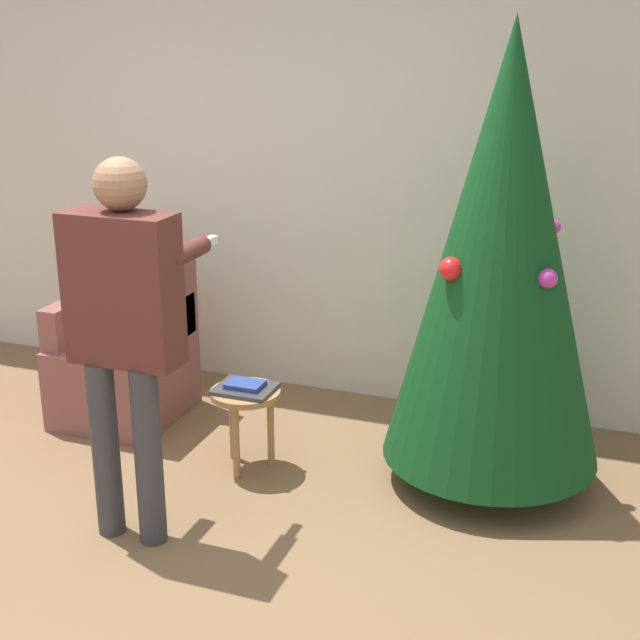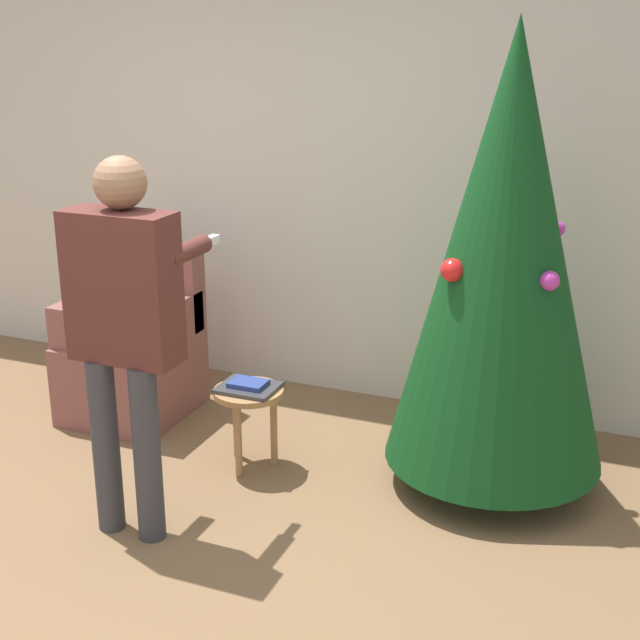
% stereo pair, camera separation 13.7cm
% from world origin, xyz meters
% --- Properties ---
extents(ground_plane, '(14.00, 14.00, 0.00)m').
position_xyz_m(ground_plane, '(0.00, 0.00, 0.00)').
color(ground_plane, brown).
extents(wall_back, '(8.00, 0.06, 2.70)m').
position_xyz_m(wall_back, '(0.00, 2.23, 1.35)').
color(wall_back, beige).
rests_on(wall_back, ground_plane).
extents(christmas_tree, '(1.05, 1.05, 2.21)m').
position_xyz_m(christmas_tree, '(1.34, 1.40, 1.18)').
color(christmas_tree, brown).
rests_on(christmas_tree, ground_plane).
extents(armchair, '(0.63, 0.69, 0.93)m').
position_xyz_m(armchair, '(-0.75, 1.47, 0.34)').
color(armchair, brown).
rests_on(armchair, ground_plane).
extents(person_standing, '(0.48, 0.57, 1.67)m').
position_xyz_m(person_standing, '(-0.04, 0.39, 1.01)').
color(person_standing, '#38383D').
rests_on(person_standing, ground_plane).
extents(side_stool, '(0.35, 0.35, 0.42)m').
position_xyz_m(side_stool, '(0.17, 1.10, 0.35)').
color(side_stool, '#A37547').
rests_on(side_stool, ground_plane).
extents(laptop, '(0.29, 0.24, 0.02)m').
position_xyz_m(laptop, '(0.17, 1.10, 0.43)').
color(laptop, '#38383D').
rests_on(laptop, side_stool).
extents(book, '(0.18, 0.13, 0.02)m').
position_xyz_m(book, '(0.17, 1.10, 0.46)').
color(book, navy).
rests_on(book, laptop).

